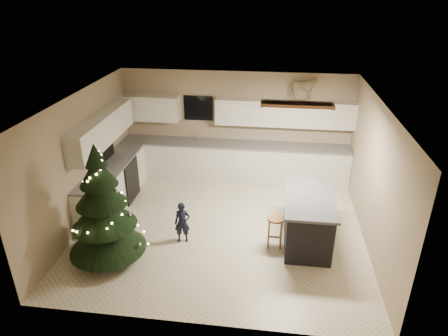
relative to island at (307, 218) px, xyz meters
The scene contains 8 objects.
ground_plane 1.71m from the island, behind, with size 5.50×5.50×0.00m, color beige.
room_shell 2.06m from the island, behind, with size 5.52×5.02×2.61m.
cabinetry 3.16m from the island, 143.93° to the left, with size 5.50×3.20×2.00m.
island is the anchor object (origin of this frame).
bar_stool 0.64m from the island, 155.62° to the right, with size 0.32×0.32×0.61m.
christmas_tree 3.65m from the island, 163.98° to the right, with size 1.37×1.32×2.19m.
toddler 2.32m from the island, behind, with size 0.29×0.19×0.80m, color black.
rocking_horse 3.11m from the island, 92.96° to the left, with size 0.67×0.36×0.56m.
Camera 1 is at (0.92, -6.66, 4.48)m, focal length 32.00 mm.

